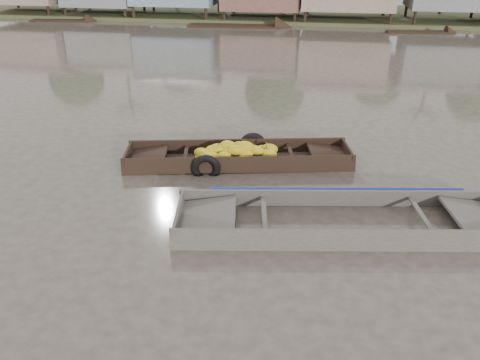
# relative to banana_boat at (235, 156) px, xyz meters

# --- Properties ---
(ground) EXTENTS (120.00, 120.00, 0.00)m
(ground) POSITION_rel_banana_boat_xyz_m (1.27, -3.28, -0.18)
(ground) COLOR #463D36
(ground) RESTS_ON ground
(banana_boat) EXTENTS (6.21, 2.64, 0.84)m
(banana_boat) POSITION_rel_banana_boat_xyz_m (0.00, 0.00, 0.00)
(banana_boat) COLOR black
(banana_boat) RESTS_ON ground
(viewer_boat) EXTENTS (7.19, 2.90, 0.56)m
(viewer_boat) POSITION_rel_banana_boat_xyz_m (2.78, -2.76, -0.13)
(viewer_boat) COLOR #3C3833
(viewer_boat) RESTS_ON ground
(distant_boats) EXTENTS (48.62, 15.27, 0.35)m
(distant_boats) POSITION_rel_banana_boat_xyz_m (2.36, 19.66, -0.23)
(distant_boats) COLOR black
(distant_boats) RESTS_ON ground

